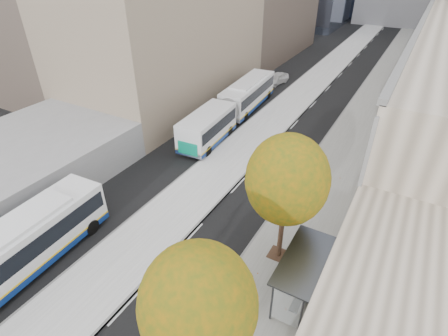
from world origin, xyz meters
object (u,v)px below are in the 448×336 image
Objects in this scene: cyclist at (194,262)px; distant_car at (276,79)px; bus_far at (233,106)px; bus_shelter at (307,267)px.

cyclist is 0.56× the size of distant_car.
distant_car is at bearing 88.87° from bus_far.
bus_shelter is at bearing -54.40° from distant_car.
bus_shelter is at bearing -55.50° from bus_far.
bus_shelter is 0.25× the size of bus_far.
bus_far is at bearing 119.90° from cyclist.
distant_car is (-0.52, 12.64, -0.88)m from bus_far.
bus_shelter reaches higher than distant_car.
bus_shelter is 1.09× the size of distant_car.
cyclist is at bearing -64.52° from distant_car.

